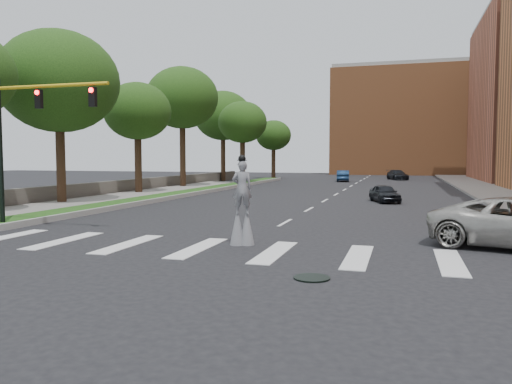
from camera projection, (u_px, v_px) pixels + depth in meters
name	position (u px, v px, depth m)	size (l,w,h in m)	color
ground_plane	(225.00, 256.00, 14.97)	(160.00, 160.00, 0.00)	black
grass_median	(172.00, 195.00, 37.34)	(2.00, 60.00, 0.25)	#1C4513
median_curb	(185.00, 195.00, 37.04)	(0.20, 60.00, 0.28)	gray
sidewalk_left	(47.00, 207.00, 28.62)	(4.00, 60.00, 0.18)	slate
sidewalk_right	(511.00, 198.00, 35.35)	(5.00, 90.00, 0.18)	slate
stone_wall	(121.00, 187.00, 40.78)	(0.50, 56.00, 1.10)	#504C45
manhole	(312.00, 278.00, 12.20)	(0.90, 0.90, 0.04)	black
building_backdrop	(409.00, 123.00, 87.27)	(26.00, 14.00, 18.00)	#B86939
traffic_signal	(24.00, 128.00, 20.31)	(5.30, 0.23, 6.20)	black
stilt_performer	(242.00, 209.00, 16.82)	(0.83, 0.61, 3.05)	#311F13
car_near	(385.00, 193.00, 32.86)	(1.39, 3.44, 1.17)	black
car_mid	(343.00, 176.00, 61.13)	(1.44, 4.13, 1.36)	navy
car_far	(397.00, 175.00, 65.57)	(1.83, 4.50, 1.30)	black
tree_2	(59.00, 82.00, 30.83)	(7.39, 7.39, 10.79)	#311F13
tree_3	(137.00, 112.00, 39.66)	(5.35, 5.35, 8.91)	#311F13
tree_4	(182.00, 98.00, 47.90)	(6.96, 6.96, 11.64)	#311F13
tree_5	(223.00, 116.00, 61.70)	(7.15, 7.15, 11.15)	#311F13
tree_6	(242.00, 123.00, 54.26)	(5.32, 5.32, 9.04)	#311F13
tree_7	(274.00, 136.00, 68.59)	(4.84, 4.84, 8.05)	#311F13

